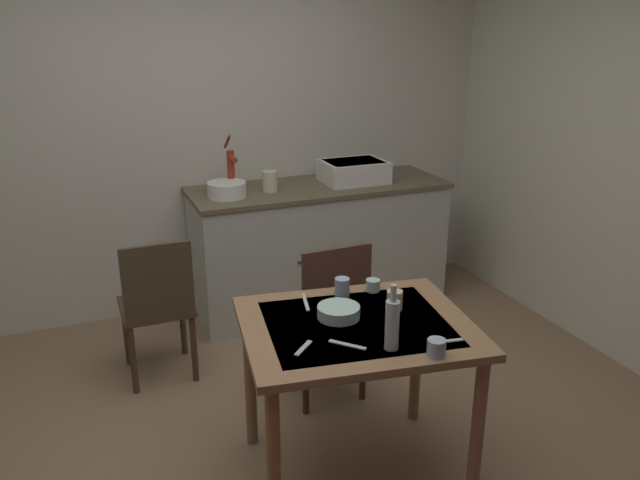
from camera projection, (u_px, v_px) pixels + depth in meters
ground_plane at (288, 462)px, 3.05m from camera, size 5.39×5.39×0.00m
wall_back at (189, 124)px, 4.33m from camera, size 4.49×0.10×2.64m
counter_cabinet at (319, 246)px, 4.58m from camera, size 1.80×0.64×0.90m
sink_basin at (353, 171)px, 4.49m from camera, size 0.44×0.34×0.15m
hand_pump at (231, 167)px, 4.19m from camera, size 0.05×0.27×0.39m
mixing_bowl_counter at (227, 190)px, 4.13m from camera, size 0.25×0.25×0.10m
stoneware_crock at (270, 181)px, 4.26m from camera, size 0.10×0.10×0.14m
dining_table at (356, 346)px, 2.77m from camera, size 1.08×0.92×0.77m
chair_far_side at (327, 318)px, 3.42m from camera, size 0.41×0.41×0.92m
chair_by_counter at (157, 305)px, 3.61m from camera, size 0.40×0.40×0.87m
serving_bowl_wide at (339, 312)px, 2.78m from camera, size 0.19×0.19×0.05m
teacup_mint at (342, 287)px, 2.98m from camera, size 0.07×0.07×0.09m
teacup_cream at (436, 348)px, 2.46m from camera, size 0.07×0.07×0.07m
mug_dark at (395, 300)px, 2.85m from camera, size 0.07×0.07×0.09m
mug_tall at (373, 285)px, 3.05m from camera, size 0.07×0.07×0.06m
glass_bottle at (392, 323)px, 2.49m from camera, size 0.06×0.06×0.27m
table_knife at (306, 302)px, 2.93m from camera, size 0.06×0.19×0.00m
teaspoon_near_bowl at (303, 348)px, 2.52m from camera, size 0.11×0.10×0.00m
teaspoon_by_cup at (347, 345)px, 2.55m from camera, size 0.12×0.13×0.00m
serving_spoon at (449, 341)px, 2.58m from camera, size 0.13×0.04×0.00m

